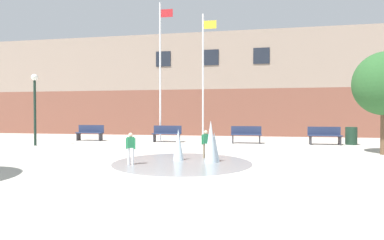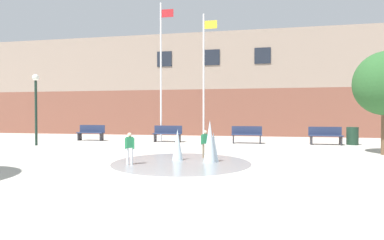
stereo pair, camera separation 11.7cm
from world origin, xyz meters
name	(u,v)px [view 1 (the left image)]	position (x,y,z in m)	size (l,w,h in m)	color
ground_plane	(118,196)	(0.00, 0.00, 0.00)	(100.00, 100.00, 0.00)	#B2ADA3
library_building	(215,88)	(0.00, 18.94, 3.71)	(36.00, 6.05, 7.42)	brown
splash_fountain	(197,148)	(0.86, 4.30, 0.45)	(4.44, 4.44, 1.35)	gray
park_bench_far_left	(90,132)	(-6.57, 10.92, 0.48)	(1.60, 0.44, 0.91)	#28282D
park_bench_left_of_flagpoles	(167,133)	(-1.90, 10.87, 0.48)	(1.60, 0.44, 0.91)	#28282D
park_bench_under_left_flagpole	(246,134)	(2.46, 10.84, 0.48)	(1.60, 0.44, 0.91)	#28282D
park_bench_under_right_flagpole	(325,135)	(6.39, 10.82, 0.48)	(1.60, 0.44, 0.91)	#28282D
child_running	(131,146)	(-1.08, 3.38, 0.58)	(0.31, 0.22, 0.99)	silver
child_in_fountain	(206,142)	(1.03, 5.10, 0.58)	(0.31, 0.20, 0.99)	#89755B
flagpole_left	(161,68)	(-2.42, 11.46, 4.24)	(0.80, 0.10, 7.98)	silver
flagpole_right	(204,74)	(0.08, 11.46, 3.84)	(0.80, 0.10, 7.20)	silver
lamp_post_left_lane	(35,98)	(-7.83, 7.88, 2.33)	(0.32, 0.32, 3.53)	#192D23
trash_can	(351,136)	(7.72, 11.05, 0.45)	(0.56, 0.56, 0.90)	#193323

